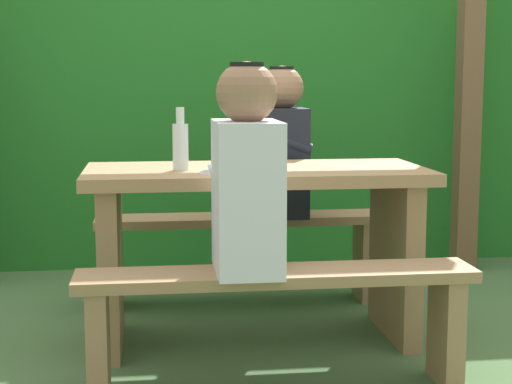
{
  "coord_description": "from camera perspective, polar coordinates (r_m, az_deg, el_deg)",
  "views": [
    {
      "loc": [
        -0.43,
        -3.33,
        1.11
      ],
      "look_at": [
        0.0,
        0.0,
        0.63
      ],
      "focal_mm": 57.66,
      "sensor_mm": 36.0,
      "label": 1
    }
  ],
  "objects": [
    {
      "name": "drinking_glass",
      "position": [
        3.41,
        0.56,
        2.52
      ],
      "size": [
        0.08,
        0.08,
        0.09
      ],
      "primitive_type": "cylinder",
      "color": "silver",
      "rests_on": "picnic_table"
    },
    {
      "name": "bottle_right",
      "position": [
        3.45,
        -1.55,
        3.32
      ],
      "size": [
        0.06,
        0.06,
        0.22
      ],
      "color": "silver",
      "rests_on": "picnic_table"
    },
    {
      "name": "pergola_post_right",
      "position": [
        4.8,
        14.52,
        6.25
      ],
      "size": [
        0.12,
        0.12,
        1.96
      ],
      "primitive_type": "cube",
      "color": "brown",
      "rests_on": "ground_plane"
    },
    {
      "name": "person_white_shirt",
      "position": [
        2.8,
        -0.64,
        1.11
      ],
      "size": [
        0.25,
        0.35,
        0.72
      ],
      "color": "silver",
      "rests_on": "bench_near"
    },
    {
      "name": "picnic_table",
      "position": [
        3.42,
        -0.0,
        -2.23
      ],
      "size": [
        1.4,
        0.64,
        0.73
      ],
      "color": "#9E7A51",
      "rests_on": "ground_plane"
    },
    {
      "name": "person_black_coat",
      "position": [
        3.97,
        1.79,
        3.15
      ],
      "size": [
        0.25,
        0.35,
        0.72
      ],
      "color": "black",
      "rests_on": "bench_far"
    },
    {
      "name": "ground_plane",
      "position": [
        3.54,
        -0.0,
        -10.21
      ],
      "size": [
        12.0,
        12.0,
        0.0
      ],
      "primitive_type": "plane",
      "color": "#496C3F"
    },
    {
      "name": "bench_far",
      "position": [
        4.01,
        -1.05,
        -3.37
      ],
      "size": [
        1.4,
        0.24,
        0.44
      ],
      "color": "#9E7A51",
      "rests_on": "ground_plane"
    },
    {
      "name": "hedge_backdrop",
      "position": [
        5.16,
        -2.58,
        4.92
      ],
      "size": [
        6.4,
        0.81,
        1.66
      ],
      "primitive_type": "cube",
      "color": "#206A22",
      "rests_on": "ground_plane"
    },
    {
      "name": "cell_phone",
      "position": [
        3.23,
        -3.01,
        1.45
      ],
      "size": [
        0.11,
        0.15,
        0.01
      ],
      "primitive_type": "cube",
      "rotation": [
        0.0,
        0.0,
        -0.32
      ],
      "color": "silver",
      "rests_on": "picnic_table"
    },
    {
      "name": "bench_near",
      "position": [
        2.9,
        1.47,
        -7.82
      ],
      "size": [
        1.4,
        0.24,
        0.44
      ],
      "color": "#9E7A51",
      "rests_on": "ground_plane"
    },
    {
      "name": "bottle_left",
      "position": [
        3.3,
        -5.26,
        3.32
      ],
      "size": [
        0.06,
        0.06,
        0.25
      ],
      "color": "silver",
      "rests_on": "picnic_table"
    }
  ]
}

